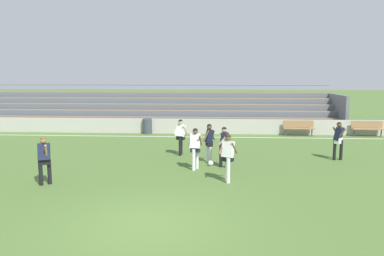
% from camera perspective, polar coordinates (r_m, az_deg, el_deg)
% --- Properties ---
extents(ground_plane, '(160.00, 160.00, 0.00)m').
position_cam_1_polar(ground_plane, '(9.54, -7.00, -14.41)').
color(ground_plane, '#4C6B30').
extents(field_line_sideline, '(44.00, 0.12, 0.01)m').
position_cam_1_polar(field_line_sideline, '(22.00, -0.80, -1.35)').
color(field_line_sideline, white).
rests_on(field_line_sideline, ground).
extents(sideline_wall, '(48.00, 0.16, 0.91)m').
position_cam_1_polar(sideline_wall, '(23.17, -0.57, 0.27)').
color(sideline_wall, '#BCB7AD').
rests_on(sideline_wall, ground).
extents(bleacher_stand, '(27.36, 4.27, 2.87)m').
position_cam_1_polar(bleacher_stand, '(26.58, -8.02, 2.92)').
color(bleacher_stand, '#897051').
rests_on(bleacher_stand, ground).
extents(bench_centre_sideline, '(1.80, 0.40, 0.90)m').
position_cam_1_polar(bench_centre_sideline, '(24.40, 25.12, 0.11)').
color(bench_centre_sideline, '#99754C').
rests_on(bench_centre_sideline, ground).
extents(bench_far_right, '(1.80, 0.40, 0.90)m').
position_cam_1_polar(bench_far_right, '(23.23, 15.89, 0.20)').
color(bench_far_right, '#99754C').
rests_on(bench_far_right, ground).
extents(trash_bin, '(0.57, 0.57, 0.93)m').
position_cam_1_polar(trash_bin, '(23.28, -6.81, 0.27)').
color(trash_bin, '#3D424C').
rests_on(trash_bin, ground).
extents(player_dark_pressing_high, '(0.55, 0.47, 1.62)m').
position_cam_1_polar(player_dark_pressing_high, '(15.54, 2.64, -1.79)').
color(player_dark_pressing_high, white).
rests_on(player_dark_pressing_high, ground).
extents(player_dark_deep_cover, '(0.44, 0.55, 1.62)m').
position_cam_1_polar(player_dark_deep_cover, '(14.75, 4.89, -2.37)').
color(player_dark_deep_cover, black).
rests_on(player_dark_deep_cover, ground).
extents(player_dark_challenging, '(0.49, 0.68, 1.65)m').
position_cam_1_polar(player_dark_challenging, '(17.16, 21.39, -1.35)').
color(player_dark_challenging, black).
rests_on(player_dark_challenging, ground).
extents(player_white_trailing_run, '(0.69, 0.48, 1.64)m').
position_cam_1_polar(player_white_trailing_run, '(12.82, 5.48, -3.91)').
color(player_white_trailing_run, white).
rests_on(player_white_trailing_run, ground).
extents(player_white_on_ball, '(0.65, 0.52, 1.63)m').
position_cam_1_polar(player_white_on_ball, '(16.99, -1.75, -0.91)').
color(player_white_on_ball, black).
rests_on(player_white_on_ball, ground).
extents(player_dark_overlapping, '(0.49, 0.59, 1.62)m').
position_cam_1_polar(player_dark_overlapping, '(13.34, -21.56, -4.05)').
color(player_dark_overlapping, black).
rests_on(player_dark_overlapping, ground).
extents(player_white_dropping_back, '(0.51, 0.53, 1.61)m').
position_cam_1_polar(player_white_dropping_back, '(14.38, 0.51, -2.63)').
color(player_white_dropping_back, white).
rests_on(player_white_dropping_back, ground).
extents(soccer_ball, '(0.22, 0.22, 0.22)m').
position_cam_1_polar(soccer_ball, '(15.12, 2.85, -5.37)').
color(soccer_ball, white).
rests_on(soccer_ball, ground).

